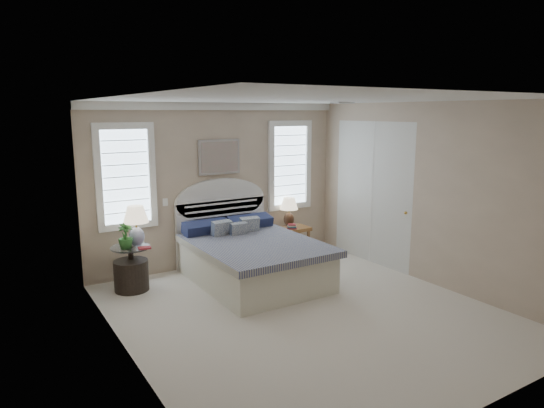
{
  "coord_description": "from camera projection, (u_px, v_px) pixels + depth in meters",
  "views": [
    {
      "loc": [
        -3.48,
        -4.78,
        2.55
      ],
      "look_at": [
        0.11,
        1.0,
        1.25
      ],
      "focal_mm": 32.0,
      "sensor_mm": 36.0,
      "label": 1
    }
  ],
  "objects": [
    {
      "name": "floor",
      "position": [
        305.0,
        312.0,
        6.27
      ],
      "size": [
        4.5,
        5.0,
        0.01
      ],
      "primitive_type": "cube",
      "color": "beige",
      "rests_on": "ground"
    },
    {
      "name": "ceiling",
      "position": [
        308.0,
        99.0,
        5.77
      ],
      "size": [
        4.5,
        5.0,
        0.01
      ],
      "primitive_type": "cube",
      "color": "white",
      "rests_on": "wall_back"
    },
    {
      "name": "wall_back",
      "position": [
        219.0,
        185.0,
        8.1
      ],
      "size": [
        4.5,
        0.02,
        2.7
      ],
      "primitive_type": "cube",
      "color": "tan",
      "rests_on": "floor"
    },
    {
      "name": "wall_left",
      "position": [
        125.0,
        234.0,
        4.85
      ],
      "size": [
        0.02,
        5.0,
        2.7
      ],
      "primitive_type": "cube",
      "color": "tan",
      "rests_on": "floor"
    },
    {
      "name": "wall_right",
      "position": [
        430.0,
        194.0,
        7.18
      ],
      "size": [
        0.02,
        5.0,
        2.7
      ],
      "primitive_type": "cube",
      "color": "tan",
      "rests_on": "floor"
    },
    {
      "name": "crown_molding",
      "position": [
        219.0,
        106.0,
        7.83
      ],
      "size": [
        4.5,
        0.08,
        0.12
      ],
      "primitive_type": "cube",
      "color": "white",
      "rests_on": "wall_back"
    },
    {
      "name": "hvac_vent",
      "position": [
        343.0,
        103.0,
        7.06
      ],
      "size": [
        0.3,
        0.2,
        0.02
      ],
      "primitive_type": "cube",
      "color": "#B2B2B2",
      "rests_on": "ceiling"
    },
    {
      "name": "switch_plate",
      "position": [
        165.0,
        202.0,
        7.64
      ],
      "size": [
        0.08,
        0.01,
        0.12
      ],
      "primitive_type": "cube",
      "color": "white",
      "rests_on": "wall_back"
    },
    {
      "name": "window_left",
      "position": [
        125.0,
        177.0,
        7.24
      ],
      "size": [
        0.9,
        0.06,
        1.6
      ],
      "primitive_type": "cube",
      "color": "silver",
      "rests_on": "wall_back"
    },
    {
      "name": "window_right",
      "position": [
        289.0,
        165.0,
        8.77
      ],
      "size": [
        0.9,
        0.06,
        1.6
      ],
      "primitive_type": "cube",
      "color": "silver",
      "rests_on": "wall_back"
    },
    {
      "name": "painting",
      "position": [
        220.0,
        157.0,
        7.98
      ],
      "size": [
        0.74,
        0.04,
        0.58
      ],
      "primitive_type": "cube",
      "color": "silver",
      "rests_on": "wall_back"
    },
    {
      "name": "closet_door",
      "position": [
        372.0,
        193.0,
        8.2
      ],
      "size": [
        0.02,
        1.8,
        2.4
      ],
      "primitive_type": "cube",
      "color": "silver",
      "rests_on": "floor"
    },
    {
      "name": "bed",
      "position": [
        250.0,
        256.0,
        7.42
      ],
      "size": [
        1.72,
        2.28,
        1.47
      ],
      "color": "beige",
      "rests_on": "floor"
    },
    {
      "name": "side_table_left",
      "position": [
        131.0,
        263.0,
        7.05
      ],
      "size": [
        0.56,
        0.56,
        0.63
      ],
      "color": "black",
      "rests_on": "floor"
    },
    {
      "name": "nightstand_right",
      "position": [
        294.0,
        235.0,
        8.67
      ],
      "size": [
        0.5,
        0.4,
        0.53
      ],
      "color": "brown",
      "rests_on": "floor"
    },
    {
      "name": "floor_pot",
      "position": [
        131.0,
        275.0,
        7.01
      ],
      "size": [
        0.63,
        0.63,
        0.45
      ],
      "primitive_type": "cylinder",
      "rotation": [
        0.0,
        0.0,
        0.35
      ],
      "color": "black",
      "rests_on": "floor"
    },
    {
      "name": "lamp_left",
      "position": [
        136.0,
        221.0,
        7.02
      ],
      "size": [
        0.45,
        0.45,
        0.59
      ],
      "rotation": [
        0.0,
        0.0,
        -0.26
      ],
      "color": "silver",
      "rests_on": "side_table_left"
    },
    {
      "name": "lamp_right",
      "position": [
        289.0,
        208.0,
        8.69
      ],
      "size": [
        0.33,
        0.33,
        0.52
      ],
      "rotation": [
        0.0,
        0.0,
        0.02
      ],
      "color": "black",
      "rests_on": "nightstand_right"
    },
    {
      "name": "potted_plant",
      "position": [
        125.0,
        236.0,
        6.88
      ],
      "size": [
        0.21,
        0.21,
        0.37
      ],
      "primitive_type": "imported",
      "rotation": [
        0.0,
        0.0,
        0.02
      ],
      "color": "#3B6F2C",
      "rests_on": "side_table_left"
    },
    {
      "name": "books_left",
      "position": [
        144.0,
        248.0,
        6.91
      ],
      "size": [
        0.19,
        0.15,
        0.02
      ],
      "rotation": [
        0.0,
        0.0,
        -0.13
      ],
      "color": "maroon",
      "rests_on": "side_table_left"
    },
    {
      "name": "books_right",
      "position": [
        292.0,
        227.0,
        8.5
      ],
      "size": [
        0.19,
        0.17,
        0.09
      ],
      "rotation": [
        0.0,
        0.0,
        -0.4
      ],
      "color": "maroon",
      "rests_on": "nightstand_right"
    }
  ]
}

